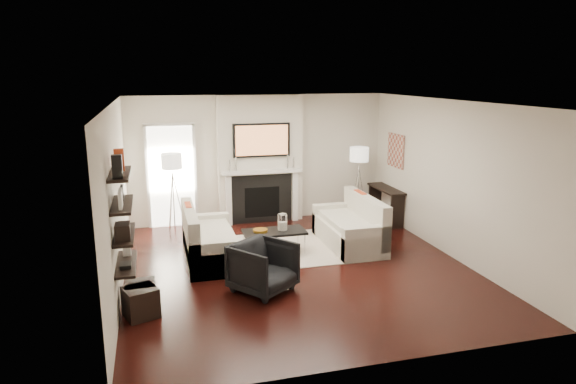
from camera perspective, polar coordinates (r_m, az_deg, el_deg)
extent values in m
plane|color=black|center=(8.56, 1.05, -8.40)|extent=(6.00, 6.00, 0.00)
plane|color=white|center=(7.98, 1.13, 9.95)|extent=(6.00, 6.00, 0.00)
plane|color=silver|center=(11.03, -3.23, 3.74)|extent=(5.50, 0.00, 5.50)
plane|color=silver|center=(5.45, 9.89, -6.23)|extent=(5.50, 0.00, 5.50)
plane|color=silver|center=(7.88, -18.51, -0.71)|extent=(0.00, 6.00, 6.00)
plane|color=silver|center=(9.30, 17.61, 1.38)|extent=(0.00, 6.00, 6.00)
cube|color=silver|center=(10.91, -3.10, 3.64)|extent=(1.80, 0.25, 2.70)
cube|color=black|center=(10.95, -2.90, -0.76)|extent=(1.30, 0.02, 1.04)
cube|color=black|center=(10.96, -2.89, -1.12)|extent=(0.75, 0.02, 0.65)
cube|color=white|center=(10.79, -6.61, -0.88)|extent=(0.12, 0.08, 1.10)
cube|color=white|center=(11.08, 0.77, -0.42)|extent=(0.12, 0.08, 1.10)
cube|color=white|center=(10.77, -2.88, 2.28)|extent=(1.70, 0.18, 0.07)
cube|color=black|center=(10.69, -2.95, 5.78)|extent=(1.20, 0.06, 0.70)
cube|color=#BF723F|center=(10.66, -2.91, 5.76)|extent=(1.10, 0.00, 0.62)
cylinder|color=silver|center=(10.65, -5.80, 3.11)|extent=(0.04, 0.04, 0.30)
cylinder|color=silver|center=(10.63, -6.49, 2.92)|extent=(0.04, 0.04, 0.24)
cylinder|color=silver|center=(10.87, -0.06, 3.39)|extent=(0.04, 0.04, 0.30)
cylinder|color=silver|center=(10.91, 0.60, 3.26)|extent=(0.04, 0.04, 0.24)
cube|color=white|center=(10.84, -12.81, 1.66)|extent=(0.90, 0.02, 2.10)
cube|color=white|center=(10.82, -15.34, 1.49)|extent=(0.06, 0.06, 2.16)
cube|color=white|center=(10.85, -10.27, 1.79)|extent=(0.06, 0.06, 2.16)
cube|color=white|center=(10.67, -13.10, 7.34)|extent=(1.02, 0.06, 0.06)
cube|color=#BFAD9C|center=(9.38, -1.50, -6.42)|extent=(2.60, 2.00, 0.01)
cube|color=beige|center=(8.91, -8.54, -6.23)|extent=(0.85, 1.80, 0.42)
cube|color=beige|center=(8.79, -10.78, -4.43)|extent=(0.18, 1.80, 0.80)
cube|color=beige|center=(8.13, -7.89, -7.47)|extent=(0.85, 0.18, 0.60)
cube|color=beige|center=(9.65, -9.12, -4.18)|extent=(0.85, 0.18, 0.60)
cube|color=beige|center=(8.84, -8.27, -4.62)|extent=(0.63, 1.44, 0.10)
cube|color=#B43816|center=(9.02, -10.99, -2.64)|extent=(0.10, 0.42, 0.42)
cube|color=black|center=(8.45, -10.68, -3.78)|extent=(0.10, 0.40, 0.40)
cube|color=beige|center=(9.63, 6.74, -4.71)|extent=(0.85, 1.80, 0.42)
cube|color=beige|center=(9.66, 8.64, -2.75)|extent=(0.18, 1.80, 0.80)
cube|color=beige|center=(8.89, 8.68, -5.68)|extent=(0.85, 0.18, 0.60)
cube|color=beige|center=(10.32, 5.10, -2.92)|extent=(0.85, 0.18, 0.60)
cube|color=beige|center=(9.53, 6.50, -3.25)|extent=(0.63, 1.44, 0.10)
cube|color=#B43816|center=(9.87, 7.99, -1.15)|extent=(0.10, 0.42, 0.42)
cube|color=black|center=(9.34, 9.41, -2.08)|extent=(0.10, 0.40, 0.40)
cube|color=black|center=(9.09, -1.54, -4.44)|extent=(1.10, 0.55, 0.04)
cylinder|color=silver|center=(8.85, -4.37, -6.39)|extent=(0.02, 0.02, 0.38)
cylinder|color=silver|center=(9.08, 1.88, -5.86)|extent=(0.02, 0.02, 0.38)
cylinder|color=silver|center=(9.26, -4.88, -5.51)|extent=(0.02, 0.02, 0.38)
cylinder|color=silver|center=(9.48, 1.10, -5.03)|extent=(0.02, 0.02, 0.38)
cylinder|color=white|center=(9.08, -0.63, -3.41)|extent=(0.17, 0.17, 0.30)
cylinder|color=white|center=(9.10, -0.63, -3.80)|extent=(0.11, 0.11, 0.17)
cylinder|color=#A4701B|center=(9.02, -3.09, -4.29)|extent=(0.26, 0.26, 0.04)
imported|color=black|center=(7.57, -2.77, -8.09)|extent=(1.07, 1.06, 0.81)
cylinder|color=silver|center=(10.51, -12.58, -1.20)|extent=(0.02, 0.02, 1.20)
cylinder|color=white|center=(10.34, -12.81, 3.37)|extent=(0.40, 0.40, 0.30)
cylinder|color=silver|center=(10.52, -11.98, -1.16)|extent=(0.25, 0.02, 1.23)
cylinder|color=silver|center=(10.60, -12.90, -1.09)|extent=(0.14, 0.22, 1.23)
cylinder|color=silver|center=(10.42, -12.86, -1.34)|extent=(0.14, 0.22, 1.23)
cylinder|color=silver|center=(11.20, 7.78, -0.12)|extent=(0.02, 0.02, 1.20)
cylinder|color=white|center=(11.04, 7.92, 4.17)|extent=(0.40, 0.40, 0.30)
cylinder|color=silver|center=(11.24, 8.30, -0.09)|extent=(0.25, 0.02, 1.23)
cylinder|color=silver|center=(11.27, 7.34, -0.03)|extent=(0.14, 0.22, 1.23)
cylinder|color=silver|center=(11.10, 7.71, -0.25)|extent=(0.14, 0.22, 1.23)
cube|color=black|center=(11.12, 10.86, 0.35)|extent=(0.35, 1.20, 0.04)
cube|color=black|center=(10.73, 12.04, -2.23)|extent=(0.30, 0.04, 0.71)
cube|color=black|center=(11.69, 9.62, -0.87)|extent=(0.30, 0.04, 0.71)
cube|color=#A16650|center=(11.01, 11.90, 4.52)|extent=(0.03, 0.70, 0.70)
cube|color=black|center=(7.10, -17.51, -7.62)|extent=(0.25, 1.00, 0.03)
cube|color=black|center=(6.97, -17.73, -4.54)|extent=(0.25, 1.00, 0.04)
cube|color=black|center=(6.87, -17.96, -1.35)|extent=(0.25, 1.00, 0.04)
cube|color=black|center=(6.78, -18.20, 1.92)|extent=(0.25, 1.00, 0.04)
cube|color=black|center=(6.40, -18.46, 2.70)|extent=(0.12, 0.10, 0.28)
cube|color=#B43816|center=(6.88, -18.24, 3.41)|extent=(0.12, 0.10, 0.28)
cube|color=white|center=(6.64, -18.12, -0.71)|extent=(0.04, 0.30, 0.22)
cube|color=black|center=(7.07, -17.94, -0.05)|extent=(0.04, 0.22, 0.18)
cube|color=black|center=(6.70, -17.89, -4.20)|extent=(0.18, 0.25, 0.20)
cube|color=black|center=(7.07, -17.74, -3.64)|extent=(0.15, 0.12, 0.12)
cube|color=black|center=(6.93, -17.58, -7.76)|extent=(0.14, 0.20, 0.05)
cube|color=white|center=(7.34, -17.48, -6.05)|extent=(0.10, 0.10, 0.18)
cylinder|color=black|center=(8.69, -18.23, 2.91)|extent=(0.04, 0.34, 0.34)
cylinder|color=white|center=(8.69, -18.06, 2.92)|extent=(0.01, 0.29, 0.29)
cube|color=black|center=(7.32, -16.03, -11.11)|extent=(0.41, 0.41, 0.40)
cube|color=black|center=(7.16, -16.05, -11.68)|extent=(0.51, 0.51, 0.40)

